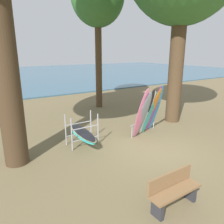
% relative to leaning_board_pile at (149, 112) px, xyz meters
% --- Properties ---
extents(ground_plane, '(80.00, 80.00, 0.00)m').
position_rel_leaning_board_pile_xyz_m(ground_plane, '(-0.68, -1.11, -1.04)').
color(ground_plane, brown).
extents(lake_water, '(80.00, 36.00, 0.10)m').
position_rel_leaning_board_pile_xyz_m(lake_water, '(-0.68, 28.42, -0.99)').
color(lake_water, '#38607A').
rests_on(lake_water, ground).
extents(leaning_board_pile, '(1.86, 1.15, 2.20)m').
position_rel_leaning_board_pile_xyz_m(leaning_board_pile, '(0.00, 0.00, 0.00)').
color(leaning_board_pile, pink).
rests_on(leaning_board_pile, ground).
extents(board_storage_rack, '(1.15, 2.13, 1.25)m').
position_rel_leaning_board_pile_xyz_m(board_storage_rack, '(-2.86, 0.60, -0.57)').
color(board_storage_rack, '#9EA0A5').
rests_on(board_storage_rack, ground).
extents(park_bench, '(1.40, 0.42, 0.85)m').
position_rel_leaning_board_pile_xyz_m(park_bench, '(-2.64, -3.82, -0.59)').
color(park_bench, '#2D2D33').
rests_on(park_bench, ground).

